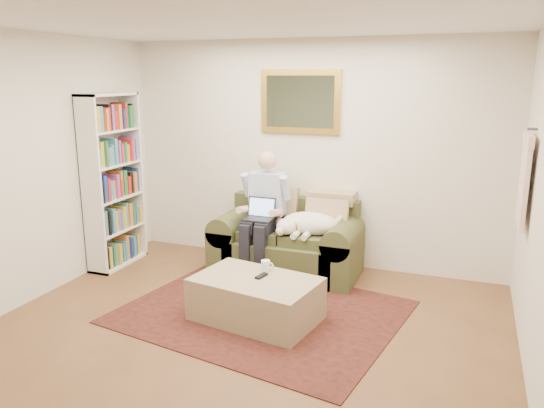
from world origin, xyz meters
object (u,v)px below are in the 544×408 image
Objects in this scene: ottoman at (256,299)px; coffee_mug at (266,266)px; laptop at (260,213)px; sleeping_dog at (310,223)px; sofa at (287,248)px; seated_man at (262,215)px; bookshelf at (113,181)px.

coffee_mug reaches higher than ottoman.
sleeping_dog is (0.54, 0.13, -0.10)m from laptop.
sofa is 2.43× the size of sleeping_dog.
bookshelf is at bearing -170.07° from seated_man.
coffee_mug is 2.27m from bookshelf.
bookshelf reaches higher than laptop.
ottoman is (0.38, -1.11, -0.49)m from seated_man.
laptop is 1.77m from bookshelf.
bookshelf is (-2.12, 0.59, 0.55)m from coffee_mug.
laptop is at bearing 115.37° from coffee_mug.
sofa is 1.06m from coffee_mug.
seated_man is at bearing 90.00° from laptop.
sofa is 16.32× the size of coffee_mug.
sleeping_dog is 6.72× the size of coffee_mug.
seated_man is 0.69× the size of bookshelf.
coffee_mug is (-0.15, -0.96, -0.17)m from sleeping_dog.
sleeping_dog is 0.34× the size of bookshelf.
sofa is 0.50m from seated_man.
bookshelf is (-2.27, -0.37, 0.38)m from sleeping_dog.
seated_man is at bearing 9.93° from bookshelf.
ottoman is at bearing -69.98° from laptop.
seated_man reaches higher than sofa.
sofa is at bearing 96.20° from ottoman.
bookshelf reaches higher than sofa.
seated_man reaches higher than laptop.
laptop is at bearing -138.98° from sofa.
laptop is at bearing -90.00° from seated_man.
seated_man reaches higher than ottoman.
ottoman is at bearing -20.94° from bookshelf.
sleeping_dog is 0.61× the size of ottoman.
bookshelf is (-1.73, -0.30, 0.31)m from seated_man.
sofa is 2.15m from bookshelf.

